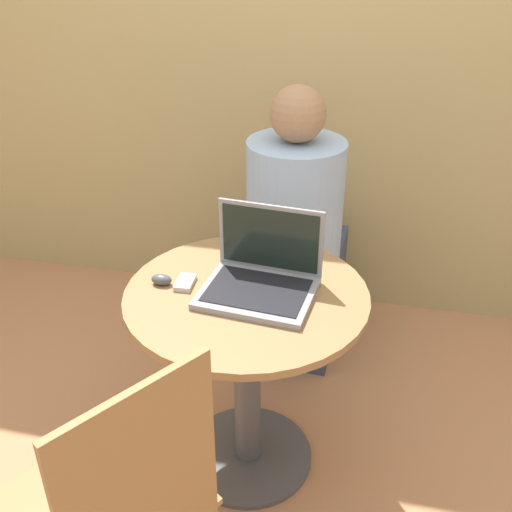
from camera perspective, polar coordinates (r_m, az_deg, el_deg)
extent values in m
plane|color=tan|center=(2.26, -0.76, -18.53)|extent=(12.00, 12.00, 0.00)
cube|color=tan|center=(2.63, 5.07, 21.24)|extent=(7.00, 0.05, 2.60)
cylinder|color=#4C4C51|center=(2.25, -0.77, -18.36)|extent=(0.45, 0.45, 0.02)
cylinder|color=#4C4C51|center=(2.01, -0.83, -11.92)|extent=(0.09, 0.09, 0.66)
cylinder|color=olive|center=(1.80, -0.91, -3.81)|extent=(0.74, 0.74, 0.02)
cube|color=gray|center=(1.77, 0.12, -3.58)|extent=(0.35, 0.29, 0.02)
cube|color=black|center=(1.77, 0.12, -3.27)|extent=(0.31, 0.23, 0.00)
cube|color=gray|center=(1.82, 1.38, 1.72)|extent=(0.33, 0.04, 0.22)
cube|color=black|center=(1.81, 1.33, 1.64)|extent=(0.30, 0.03, 0.19)
cube|color=silver|center=(1.84, -6.75, -2.49)|extent=(0.06, 0.09, 0.02)
ellipsoid|color=#4C4C51|center=(1.85, -8.99, -2.23)|extent=(0.06, 0.04, 0.03)
cylinder|color=#9E7042|center=(1.93, -11.41, -20.16)|extent=(0.04, 0.04, 0.45)
cube|color=#9E7042|center=(1.60, -14.13, -21.54)|extent=(0.55, 0.55, 0.02)
cube|color=#9E7042|center=(1.30, -10.83, -20.05)|extent=(0.22, 0.32, 0.46)
cube|color=#3D4766|center=(2.67, 3.95, -3.48)|extent=(0.38, 0.54, 0.45)
cylinder|color=#9EBCE5|center=(2.32, 3.71, 4.80)|extent=(0.37, 0.37, 0.51)
sphere|color=#A87A56|center=(2.19, 4.02, 13.35)|extent=(0.21, 0.21, 0.21)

